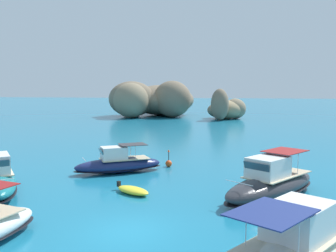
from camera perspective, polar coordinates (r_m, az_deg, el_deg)
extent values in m
plane|color=#197093|center=(18.80, -6.03, -15.37)|extent=(400.00, 400.00, 0.00)
ellipsoid|color=#756651|center=(89.99, -1.01, 3.91)|extent=(19.22, 19.99, 7.09)
ellipsoid|color=#756651|center=(85.68, -5.46, 4.05)|extent=(12.14, 10.69, 7.90)
ellipsoid|color=#84755B|center=(82.21, -5.57, 3.84)|extent=(10.39, 10.35, 7.55)
ellipsoid|color=#9E8966|center=(89.27, -5.32, 3.93)|extent=(9.59, 9.12, 7.28)
ellipsoid|color=#756651|center=(83.82, 0.61, 4.07)|extent=(11.90, 11.70, 8.00)
ellipsoid|color=#9E8966|center=(80.51, 9.00, 2.44)|extent=(8.49, 8.52, 3.87)
ellipsoid|color=#84755B|center=(80.91, 9.98, 2.58)|extent=(5.17, 5.19, 4.25)
ellipsoid|color=#756651|center=(76.72, 7.75, 3.21)|extent=(4.85, 5.47, 6.34)
ellipsoid|color=#756651|center=(81.29, 8.24, 2.36)|extent=(8.93, 8.82, 3.50)
ellipsoid|color=#84755B|center=(81.24, 8.49, 2.02)|extent=(7.94, 8.16, 2.56)
ellipsoid|color=#2D2D33|center=(24.46, 15.20, -8.67)|extent=(7.32, 8.42, 1.47)
ellipsoid|color=black|center=(24.54, 15.18, -9.41)|extent=(7.47, 8.58, 0.18)
cube|color=#C6B793|center=(24.85, 16.02, -6.98)|extent=(4.64, 5.10, 0.06)
cube|color=silver|center=(23.81, 14.74, -5.95)|extent=(2.91, 3.02, 1.21)
cube|color=#2D4756|center=(22.77, 13.12, -6.14)|extent=(1.50, 1.24, 0.64)
cylinder|color=silver|center=(21.53, 10.56, -8.36)|extent=(1.46, 1.13, 0.04)
cube|color=maroon|center=(25.33, 17.10, -3.59)|extent=(3.18, 3.28, 0.04)
cylinder|color=silver|center=(25.03, 18.87, -5.36)|extent=(0.03, 0.03, 1.38)
cylinder|color=silver|center=(25.89, 15.30, -4.88)|extent=(0.03, 0.03, 1.38)
ellipsoid|color=navy|center=(30.60, -7.44, -5.84)|extent=(7.02, 5.21, 1.17)
ellipsoid|color=black|center=(30.66, -7.43, -6.32)|extent=(7.16, 5.32, 0.14)
cube|color=#C6B793|center=(30.62, -6.50, -4.87)|extent=(4.17, 3.41, 0.06)
cube|color=silver|center=(30.33, -8.10, -4.01)|extent=(2.40, 2.22, 0.97)
cube|color=#2D4756|center=(30.12, -9.93, -3.92)|extent=(0.86, 1.28, 0.52)
cylinder|color=silver|center=(29.97, -12.48, -4.86)|extent=(0.75, 1.28, 0.04)
cube|color=#333338|center=(30.61, -5.28, -2.76)|extent=(2.60, 2.43, 0.04)
cylinder|color=silver|center=(30.01, -4.89, -4.00)|extent=(0.03, 0.03, 1.10)
cylinder|color=silver|center=(31.39, -5.62, -3.56)|extent=(0.03, 0.03, 1.10)
cube|color=#C6B793|center=(14.12, 16.92, -16.92)|extent=(4.70, 5.30, 0.06)
cube|color=silver|center=(14.83, 19.04, -13.17)|extent=(2.97, 3.12, 1.25)
cube|color=#2D4756|center=(15.90, 21.05, -11.46)|extent=(1.58, 1.24, 0.66)
cylinder|color=silver|center=(17.64, 23.29, -11.85)|extent=(1.54, 1.12, 0.04)
cube|color=navy|center=(12.89, 15.25, -12.37)|extent=(3.25, 3.39, 0.04)
cylinder|color=silver|center=(13.57, 11.60, -14.51)|extent=(0.03, 0.03, 1.42)
cylinder|color=silver|center=(12.74, 18.98, -16.13)|extent=(0.03, 0.03, 1.42)
ellipsoid|color=yellow|center=(24.69, -5.27, -9.57)|extent=(2.77, 2.37, 0.44)
cube|color=#9E998E|center=(24.68, -5.27, -9.44)|extent=(1.85, 1.52, 0.06)
cube|color=black|center=(25.67, -7.38, -8.58)|extent=(0.28, 0.28, 0.36)
sphere|color=#E54C19|center=(32.51, 0.10, -5.64)|extent=(0.56, 0.56, 0.56)
cylinder|color=black|center=(32.41, 0.10, -4.77)|extent=(0.06, 0.06, 1.00)
cone|color=#E54C19|center=(32.30, 0.10, -3.73)|extent=(0.20, 0.20, 0.20)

